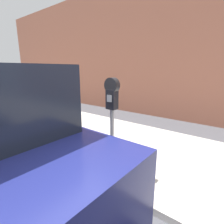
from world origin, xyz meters
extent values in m
cube|color=#BCB7AD|center=(0.00, 2.20, 0.05)|extent=(24.00, 2.80, 0.10)
cube|color=#935642|center=(0.00, 5.25, 2.48)|extent=(24.00, 0.30, 4.96)
cylinder|color=gray|center=(-0.56, 1.14, 0.62)|extent=(0.06, 0.06, 1.04)
cube|color=black|center=(-0.56, 1.14, 1.29)|extent=(0.16, 0.12, 0.30)
cube|color=gray|center=(-0.56, 1.08, 1.31)|extent=(0.09, 0.01, 0.10)
cylinder|color=black|center=(-0.56, 1.14, 1.50)|extent=(0.23, 0.10, 0.23)
cylinder|color=black|center=(-0.39, 0.35, 0.32)|extent=(0.63, 0.22, 0.63)
cylinder|color=gold|center=(-4.49, 1.20, 0.46)|extent=(0.27, 0.27, 0.71)
sphere|color=gold|center=(-4.49, 1.20, 0.88)|extent=(0.25, 0.25, 0.25)
camera|label=1|loc=(1.06, -0.89, 1.73)|focal=28.00mm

